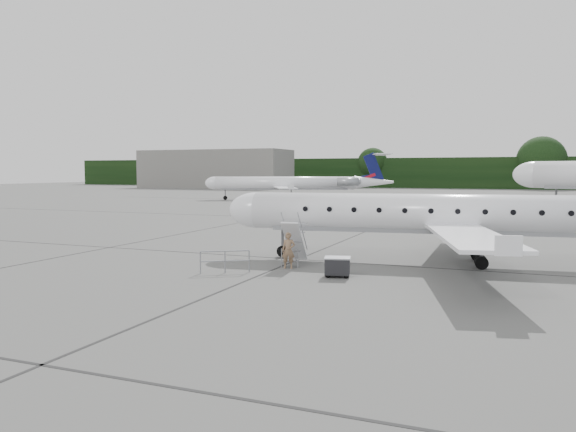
% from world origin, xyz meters
% --- Properties ---
extents(ground, '(320.00, 320.00, 0.00)m').
position_xyz_m(ground, '(0.00, 0.00, 0.00)').
color(ground, '#61625F').
rests_on(ground, ground).
extents(treeline, '(260.00, 4.00, 8.00)m').
position_xyz_m(treeline, '(0.00, 130.00, 4.00)').
color(treeline, black).
rests_on(treeline, ground).
extents(terminal_building, '(40.00, 14.00, 10.00)m').
position_xyz_m(terminal_building, '(-70.00, 110.00, 5.00)').
color(terminal_building, slate).
rests_on(terminal_building, ground).
extents(main_regional_jet, '(29.32, 22.91, 6.90)m').
position_xyz_m(main_regional_jet, '(1.57, 7.06, 3.45)').
color(main_regional_jet, white).
rests_on(main_regional_jet, ground).
extents(airstair, '(1.15, 2.31, 2.16)m').
position_xyz_m(airstair, '(-5.95, 3.87, 1.08)').
color(airstair, white).
rests_on(airstair, ground).
extents(passenger, '(0.71, 0.55, 1.72)m').
position_xyz_m(passenger, '(-5.77, 2.63, 0.86)').
color(passenger, '#87664A').
rests_on(passenger, ground).
extents(safety_railing, '(1.90, 1.24, 1.00)m').
position_xyz_m(safety_railing, '(-7.99, 0.45, 0.50)').
color(safety_railing, gray).
rests_on(safety_railing, ground).
extents(baggage_cart, '(1.24, 1.09, 0.92)m').
position_xyz_m(baggage_cart, '(-3.01, 1.47, 0.46)').
color(baggage_cart, black).
rests_on(baggage_cart, ground).
extents(bg_regional_left, '(33.41, 28.95, 7.35)m').
position_xyz_m(bg_regional_left, '(-29.43, 59.99, 3.67)').
color(bg_regional_left, white).
rests_on(bg_regional_left, ground).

